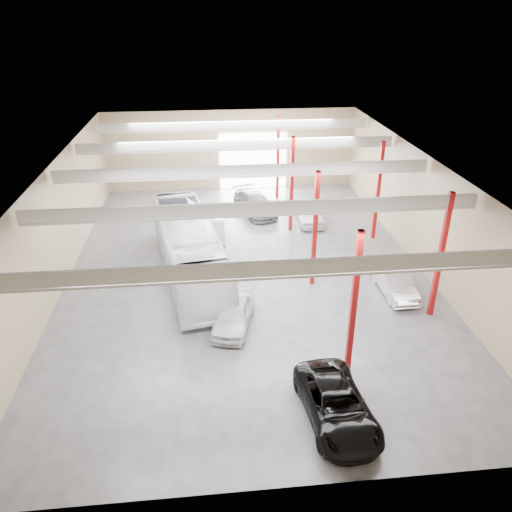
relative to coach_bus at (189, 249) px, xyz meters
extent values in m
cube|color=#424247|center=(3.50, 0.20, -1.80)|extent=(22.00, 32.00, 0.01)
cube|color=#AAAAA6|center=(3.50, 0.20, 5.20)|extent=(22.00, 32.00, 0.12)
cube|color=#836952|center=(3.50, 16.20, 1.70)|extent=(22.00, 0.12, 7.00)
cube|color=#836952|center=(3.50, -15.80, 1.70)|extent=(22.00, 0.12, 7.00)
cube|color=#836952|center=(-7.50, 0.20, 1.70)|extent=(0.12, 32.00, 7.00)
cube|color=#836952|center=(14.50, 0.20, 1.70)|extent=(0.12, 32.00, 7.00)
cube|color=white|center=(5.50, 16.05, 0.70)|extent=(6.00, 0.20, 5.00)
cube|color=maroon|center=(7.30, -9.80, 1.70)|extent=(0.25, 0.25, 7.00)
cube|color=maroon|center=(7.30, -1.80, 1.70)|extent=(0.25, 0.25, 7.00)
cube|color=maroon|center=(7.30, 6.20, 1.70)|extent=(0.25, 0.25, 7.00)
cube|color=maroon|center=(7.30, 13.20, 1.70)|extent=(0.25, 0.25, 7.00)
cube|color=maroon|center=(13.00, -5.80, 1.70)|extent=(0.25, 0.25, 7.00)
cube|color=maroon|center=(13.00, 4.20, 1.70)|extent=(0.25, 0.25, 7.00)
cube|color=#B7B7B2|center=(3.50, -11.80, 4.75)|extent=(21.60, 0.15, 0.60)
cube|color=#B7B7B2|center=(3.50, -11.80, 4.35)|extent=(21.60, 0.10, 0.10)
cube|color=#B7B7B2|center=(3.50, -5.80, 4.75)|extent=(21.60, 0.15, 0.60)
cube|color=#B7B7B2|center=(3.50, -5.80, 4.35)|extent=(21.60, 0.10, 0.10)
cube|color=#B7B7B2|center=(3.50, 0.20, 4.75)|extent=(21.60, 0.15, 0.60)
cube|color=#B7B7B2|center=(3.50, 0.20, 4.35)|extent=(21.60, 0.10, 0.10)
cube|color=#B7B7B2|center=(3.50, 6.20, 4.75)|extent=(21.60, 0.15, 0.60)
cube|color=#B7B7B2|center=(3.50, 6.20, 4.35)|extent=(21.60, 0.10, 0.10)
cube|color=#B7B7B2|center=(3.50, 12.20, 4.75)|extent=(21.60, 0.15, 0.60)
cube|color=#B7B7B2|center=(3.50, 12.20, 4.35)|extent=(21.60, 0.10, 0.10)
imported|color=white|center=(0.00, 0.00, 0.00)|extent=(5.22, 13.26, 3.60)
imported|color=black|center=(6.00, -12.80, -1.06)|extent=(2.89, 5.49, 1.47)
imported|color=silver|center=(2.32, -5.80, -1.05)|extent=(2.81, 4.69, 1.49)
imported|color=#B6B7BB|center=(1.50, 4.70, -1.02)|extent=(1.67, 4.72, 1.55)
imported|color=slate|center=(5.04, 9.90, -1.01)|extent=(3.67, 5.87, 1.59)
imported|color=silver|center=(11.80, -3.44, -1.09)|extent=(1.56, 4.31, 1.41)
imported|color=white|center=(9.00, 7.60, -1.02)|extent=(2.02, 4.66, 1.56)
camera|label=1|loc=(1.22, -27.50, 13.26)|focal=35.00mm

